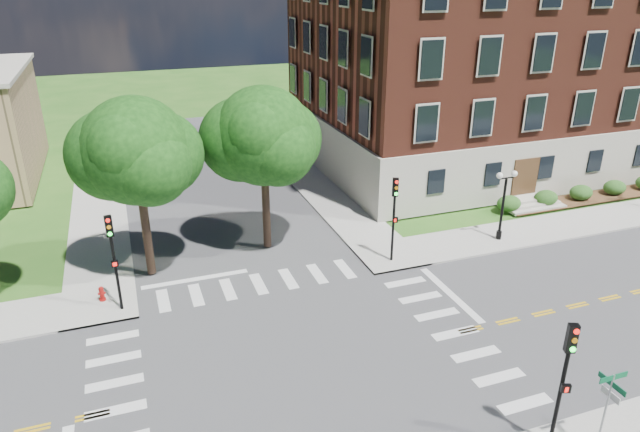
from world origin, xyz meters
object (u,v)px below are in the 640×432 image
object	(u,v)px
traffic_signal_se	(565,371)
traffic_signal_nw	(113,251)
twin_lamp_west	(503,201)
street_sign_pole	(609,398)
fire_hydrant	(102,294)
traffic_signal_ne	(394,209)

from	to	relation	value
traffic_signal_se	traffic_signal_nw	size ratio (longest dim) A/B	1.00
traffic_signal_se	twin_lamp_west	world-z (taller)	traffic_signal_se
street_sign_pole	fire_hydrant	distance (m)	22.04
twin_lamp_west	fire_hydrant	distance (m)	22.48
traffic_signal_ne	traffic_signal_nw	world-z (taller)	same
traffic_signal_ne	street_sign_pole	bearing A→B (deg)	-88.57
traffic_signal_ne	fire_hydrant	bearing A→B (deg)	176.40
traffic_signal_se	street_sign_pole	size ratio (longest dim) A/B	1.55
traffic_signal_se	fire_hydrant	distance (m)	20.74
twin_lamp_west	street_sign_pole	distance (m)	16.43
twin_lamp_west	street_sign_pole	bearing A→B (deg)	-114.77
fire_hydrant	traffic_signal_ne	bearing A→B (deg)	-3.60
traffic_signal_se	traffic_signal_ne	xyz separation A→B (m)	(0.92, 13.91, 0.00)
traffic_signal_se	street_sign_pole	xyz separation A→B (m)	(1.28, -0.71, -0.88)
street_sign_pole	fire_hydrant	xyz separation A→B (m)	(-15.49, 15.57, -1.84)
traffic_signal_se	twin_lamp_west	xyz separation A→B (m)	(8.17, 14.21, -0.66)
street_sign_pole	fire_hydrant	bearing A→B (deg)	134.85
traffic_signal_nw	twin_lamp_west	xyz separation A→B (m)	(21.52, 0.47, -0.66)
traffic_signal_ne	fire_hydrant	world-z (taller)	traffic_signal_ne
twin_lamp_west	street_sign_pole	xyz separation A→B (m)	(-6.89, -14.92, -0.21)
traffic_signal_ne	fire_hydrant	size ratio (longest dim) A/B	6.40
street_sign_pole	traffic_signal_nw	bearing A→B (deg)	135.36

